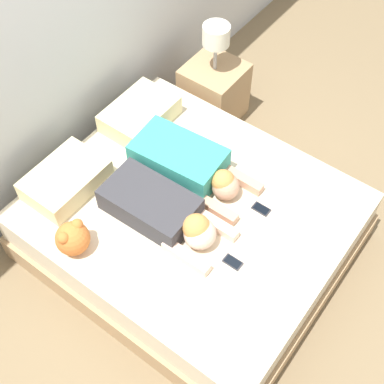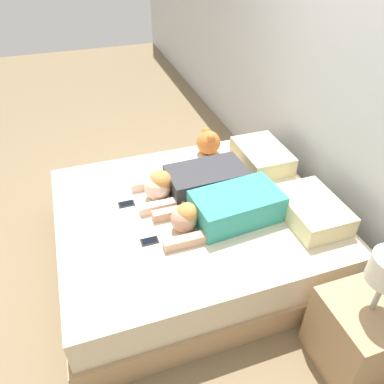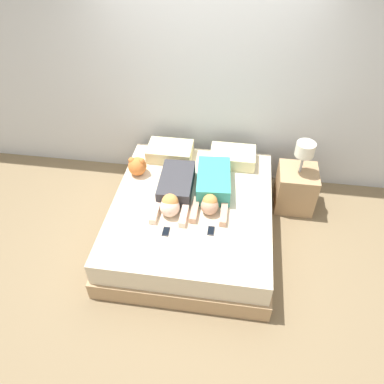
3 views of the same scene
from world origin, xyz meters
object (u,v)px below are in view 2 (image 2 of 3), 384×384
object	(u,v)px
pillow_head_left	(262,156)
nightstand	(361,331)
person_right	(225,209)
plush_toy	(208,142)
pillow_head_right	(311,210)
cell_phone_right	(150,241)
person_left	(192,181)
bed	(192,232)
cell_phone_left	(126,204)

from	to	relation	value
pillow_head_left	nightstand	size ratio (longest dim) A/B	0.58
person_right	plush_toy	xyz separation A→B (m)	(-0.91, 0.22, 0.01)
pillow_head_right	cell_phone_right	size ratio (longest dim) A/B	4.47
pillow_head_right	person_left	bearing A→B (deg)	-129.74
bed	person_right	xyz separation A→B (m)	(0.20, 0.18, 0.35)
pillow_head_right	cell_phone_left	world-z (taller)	pillow_head_right
person_left	cell_phone_right	world-z (taller)	person_left
pillow_head_left	plush_toy	world-z (taller)	plush_toy
person_left	bed	bearing A→B (deg)	-18.21
pillow_head_right	cell_phone_left	xyz separation A→B (m)	(-0.59, -1.24, -0.07)
person_right	cell_phone_left	distance (m)	0.76
cell_phone_right	nightstand	size ratio (longest dim) A/B	0.13
bed	person_left	distance (m)	0.41
person_left	cell_phone_right	distance (m)	0.65
nightstand	cell_phone_left	bearing A→B (deg)	-141.06
bed	nightstand	bearing A→B (deg)	28.92
pillow_head_right	plush_toy	size ratio (longest dim) A/B	2.38
pillow_head_right	bed	bearing A→B (deg)	-116.55
pillow_head_right	person_left	distance (m)	0.92
plush_toy	cell_phone_left	bearing A→B (deg)	-59.49
bed	pillow_head_left	xyz separation A→B (m)	(-0.39, 0.78, 0.33)
person_left	pillow_head_left	bearing A→B (deg)	104.65
pillow_head_right	person_left	xyz separation A→B (m)	(-0.59, -0.71, 0.02)
pillow_head_left	plush_toy	distance (m)	0.50
person_right	person_left	bearing A→B (deg)	-164.55
plush_toy	nightstand	xyz separation A→B (m)	(1.89, 0.26, -0.30)
cell_phone_left	pillow_head_left	bearing A→B (deg)	98.73
pillow_head_right	cell_phone_right	xyz separation A→B (m)	(-0.14, -1.16, -0.07)
nightstand	bed	bearing A→B (deg)	-151.08
bed	cell_phone_left	xyz separation A→B (m)	(-0.20, -0.46, 0.26)
person_left	plush_toy	distance (m)	0.60
person_left	cell_phone_left	xyz separation A→B (m)	(0.00, -0.53, -0.09)
nightstand	pillow_head_left	bearing A→B (deg)	175.66
pillow_head_left	cell_phone_left	xyz separation A→B (m)	(0.19, -1.24, -0.07)
person_left	cell_phone_left	distance (m)	0.54
bed	cell_phone_right	xyz separation A→B (m)	(0.25, -0.39, 0.26)
cell_phone_right	pillow_head_right	bearing A→B (deg)	83.22
pillow_head_left	person_right	bearing A→B (deg)	-45.25
cell_phone_right	plush_toy	world-z (taller)	plush_toy
bed	person_right	world-z (taller)	person_right
pillow_head_left	pillow_head_right	size ratio (longest dim) A/B	1.00
pillow_head_left	nightstand	xyz separation A→B (m)	(1.58, -0.12, -0.27)
cell_phone_left	cell_phone_right	size ratio (longest dim) A/B	1.00
pillow_head_right	cell_phone_left	size ratio (longest dim) A/B	4.47
pillow_head_right	nightstand	size ratio (longest dim) A/B	0.58
person_right	cell_phone_left	xyz separation A→B (m)	(-0.40, -0.64, -0.10)
cell_phone_right	nightstand	bearing A→B (deg)	48.06
pillow_head_left	person_right	world-z (taller)	person_right
cell_phone_left	plush_toy	distance (m)	1.00
pillow_head_left	person_left	distance (m)	0.73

